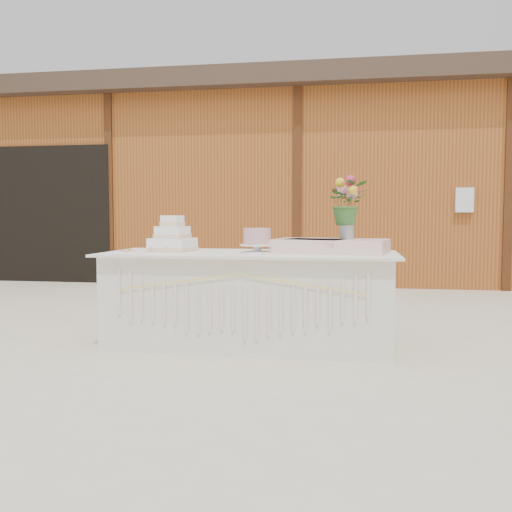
{
  "coord_description": "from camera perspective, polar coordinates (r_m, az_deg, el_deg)",
  "views": [
    {
      "loc": [
        0.84,
        -4.6,
        1.07
      ],
      "look_at": [
        0.0,
        0.3,
        0.72
      ],
      "focal_mm": 40.0,
      "sensor_mm": 36.0,
      "label": 1
    }
  ],
  "objects": [
    {
      "name": "barn",
      "position": [
        10.65,
        5.15,
        7.26
      ],
      "size": [
        12.6,
        4.6,
        3.3
      ],
      "color": "#96511F",
      "rests_on": "ground"
    },
    {
      "name": "wedding_cake",
      "position": [
        4.91,
        -8.34,
        1.69
      ],
      "size": [
        0.38,
        0.38,
        0.3
      ],
      "rotation": [
        0.0,
        0.0,
        -0.15
      ],
      "color": "white",
      "rests_on": "cake_table"
    },
    {
      "name": "bouquet",
      "position": [
        4.66,
        9.11,
        5.85
      ],
      "size": [
        0.38,
        0.35,
        0.36
      ],
      "primitive_type": "imported",
      "rotation": [
        0.0,
        0.0,
        0.24
      ],
      "color": "#346327",
      "rests_on": "flower_vase"
    },
    {
      "name": "flower_vase",
      "position": [
        4.66,
        9.07,
        2.67
      ],
      "size": [
        0.12,
        0.12,
        0.16
      ],
      "primitive_type": "cylinder",
      "color": "#B1B1B6",
      "rests_on": "satin_runner"
    },
    {
      "name": "cake_table",
      "position": [
        4.72,
        -0.62,
        -4.29
      ],
      "size": [
        2.4,
        1.0,
        0.77
      ],
      "color": "silver",
      "rests_on": "ground"
    },
    {
      "name": "pink_cake_stand",
      "position": [
        4.59,
        0.13,
        1.69
      ],
      "size": [
        0.28,
        0.28,
        0.2
      ],
      "color": "white",
      "rests_on": "cake_table"
    },
    {
      "name": "loose_flowers",
      "position": [
        5.03,
        -11.99,
        0.63
      ],
      "size": [
        0.23,
        0.41,
        0.02
      ],
      "primitive_type": null,
      "rotation": [
        0.0,
        0.0,
        -0.19
      ],
      "color": "pink",
      "rests_on": "cake_table"
    },
    {
      "name": "satin_runner",
      "position": [
        4.66,
        7.49,
        1.0
      ],
      "size": [
        0.97,
        0.67,
        0.11
      ],
      "primitive_type": "cube",
      "rotation": [
        0.0,
        0.0,
        -0.18
      ],
      "color": "#FFD2CD",
      "rests_on": "cake_table"
    },
    {
      "name": "ground",
      "position": [
        4.8,
        -0.61,
        -8.86
      ],
      "size": [
        80.0,
        80.0,
        0.0
      ],
      "primitive_type": "plane",
      "color": "beige",
      "rests_on": "ground"
    }
  ]
}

